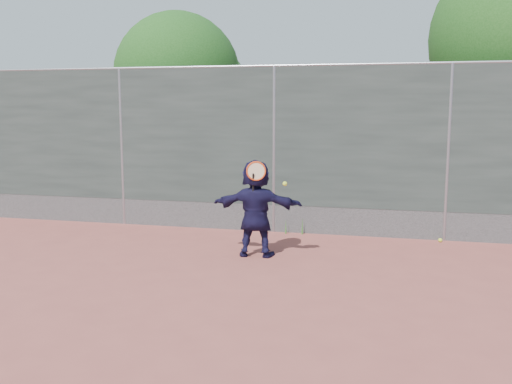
# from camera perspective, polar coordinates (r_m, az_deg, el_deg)

# --- Properties ---
(ground) EXTENTS (80.00, 80.00, 0.00)m
(ground) POSITION_cam_1_polar(r_m,az_deg,el_deg) (7.28, -3.96, -9.78)
(ground) COLOR #9E4C42
(ground) RESTS_ON ground
(player) EXTENTS (1.41, 0.50, 1.50)m
(player) POSITION_cam_1_polar(r_m,az_deg,el_deg) (8.71, 0.00, -1.62)
(player) COLOR #161335
(player) RESTS_ON ground
(ball_ground) EXTENTS (0.07, 0.07, 0.07)m
(ball_ground) POSITION_cam_1_polar(r_m,az_deg,el_deg) (10.22, 17.95, -4.60)
(ball_ground) COLOR #CAE232
(ball_ground) RESTS_ON ground
(fence) EXTENTS (20.00, 0.06, 3.03)m
(fence) POSITION_cam_1_polar(r_m,az_deg,el_deg) (10.33, 1.81, 4.64)
(fence) COLOR #38423D
(fence) RESTS_ON ground
(swing_action) EXTENTS (0.62, 0.15, 0.51)m
(swing_action) POSITION_cam_1_polar(r_m,az_deg,el_deg) (8.41, 0.28, 1.86)
(swing_action) COLOR #D74114
(swing_action) RESTS_ON ground
(tree_left) EXTENTS (3.15, 3.00, 4.53)m
(tree_left) POSITION_cam_1_polar(r_m,az_deg,el_deg) (14.05, -7.19, 11.16)
(tree_left) COLOR #382314
(tree_left) RESTS_ON ground
(weed_clump) EXTENTS (0.68, 0.07, 0.30)m
(weed_clump) POSITION_cam_1_polar(r_m,az_deg,el_deg) (10.36, 3.24, -3.46)
(weed_clump) COLOR #387226
(weed_clump) RESTS_ON ground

